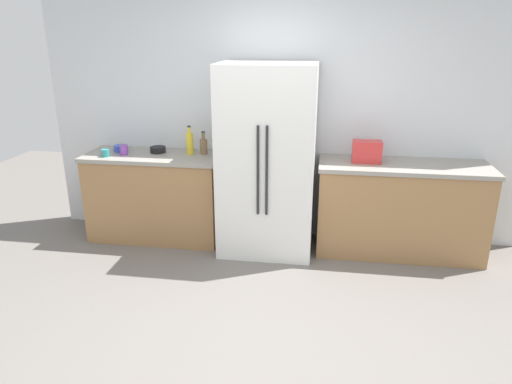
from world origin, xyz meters
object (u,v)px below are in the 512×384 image
cup_a (105,153)px  bowl_a (158,150)px  refrigerator (268,160)px  bottle_b (190,143)px  bowl_b (121,148)px  toaster (367,152)px  cup_b (124,150)px  bottle_a (204,146)px

cup_a → bowl_a: 0.52m
refrigerator → bottle_b: (-0.82, 0.15, 0.11)m
bottle_b → bowl_b: (-0.75, -0.00, -0.09)m
refrigerator → cup_a: bearing=-177.4°
toaster → cup_b: bearing=-178.2°
toaster → bottle_a: bearing=177.4°
toaster → bottle_b: size_ratio=0.93×
refrigerator → bowl_b: (-1.57, 0.15, 0.03)m
bottle_a → bowl_a: bearing=-178.2°
refrigerator → bowl_b: 1.58m
bottle_b → bottle_a: bearing=10.1°
refrigerator → bottle_b: 0.84m
bowl_b → bowl_a: bearing=1.7°
bottle_a → cup_b: 0.81m
refrigerator → bowl_b: refrigerator is taller
bottle_a → bowl_a: 0.49m
bottle_a → cup_a: 0.99m
cup_b → bowl_a: 0.34m
bottle_a → bottle_b: bottle_b is taller
toaster → cup_a: 2.59m
toaster → refrigerator: bearing=-173.9°
toaster → cup_b: size_ratio=2.78×
cup_b → bowl_b: cup_b is taller
bottle_a → cup_b: bearing=-169.2°
bottle_a → cup_a: bearing=-165.3°
bowl_a → bowl_b: (-0.40, -0.01, 0.00)m
bottle_a → cup_b: bottle_a is taller
refrigerator → toaster: bearing=6.1°
bowl_a → bowl_b: size_ratio=1.10×
bottle_b → bowl_a: bottle_b is taller
bottle_b → cup_a: bottle_b is taller
cup_a → bowl_a: (0.47, 0.23, -0.01)m
bottle_a → toaster: bearing=-2.6°
bottle_b → cup_b: size_ratio=2.97×
cup_b → cup_a: bearing=-147.8°
bottle_a → bottle_b: (-0.14, -0.02, 0.03)m
refrigerator → bowl_a: (-1.17, 0.16, 0.02)m
bottle_a → cup_b: (-0.80, -0.15, -0.04)m
cup_a → cup_b: cup_b is taller
bowl_b → bottle_b: bearing=0.2°
cup_b → toaster: bearing=1.8°
cup_b → bowl_b: (-0.09, 0.13, -0.02)m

